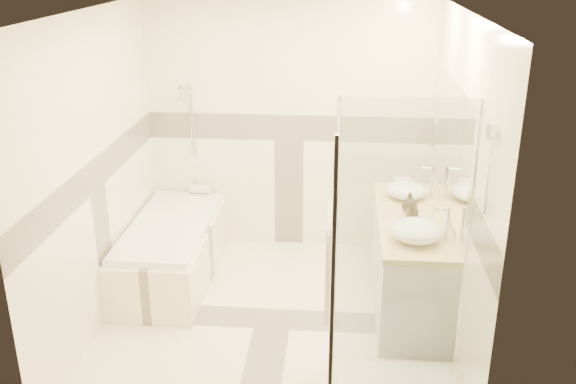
# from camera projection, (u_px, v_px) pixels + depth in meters

# --- Properties ---
(room) EXTENTS (2.82, 3.02, 2.52)m
(room) POSITION_uv_depth(u_px,v_px,m) (280.00, 178.00, 4.95)
(room) COLOR #FCEEC8
(room) RESTS_ON ground
(bathtub) EXTENTS (0.75, 1.70, 0.56)m
(bathtub) POSITION_uv_depth(u_px,v_px,m) (172.00, 247.00, 5.97)
(bathtub) COLOR #FFF1CB
(bathtub) RESTS_ON ground
(vanity) EXTENTS (0.58, 1.62, 0.85)m
(vanity) POSITION_uv_depth(u_px,v_px,m) (409.00, 262.00, 5.42)
(vanity) COLOR white
(vanity) RESTS_ON ground
(shower_enclosure) EXTENTS (0.96, 0.93, 2.04)m
(shower_enclosure) POSITION_uv_depth(u_px,v_px,m) (382.00, 338.00, 4.24)
(shower_enclosure) COLOR #FFF1CB
(shower_enclosure) RESTS_ON ground
(vessel_sink_near) EXTENTS (0.36, 0.36, 0.14)m
(vessel_sink_near) POSITION_uv_depth(u_px,v_px,m) (406.00, 190.00, 5.64)
(vessel_sink_near) COLOR white
(vessel_sink_near) RESTS_ON vanity
(vessel_sink_far) EXTENTS (0.40, 0.40, 0.16)m
(vessel_sink_far) POSITION_uv_depth(u_px,v_px,m) (416.00, 231.00, 4.82)
(vessel_sink_far) COLOR white
(vessel_sink_far) RESTS_ON vanity
(faucet_near) EXTENTS (0.12, 0.03, 0.30)m
(faucet_near) POSITION_uv_depth(u_px,v_px,m) (432.00, 180.00, 5.59)
(faucet_near) COLOR silver
(faucet_near) RESTS_ON vanity
(faucet_far) EXTENTS (0.12, 0.03, 0.28)m
(faucet_far) POSITION_uv_depth(u_px,v_px,m) (446.00, 221.00, 4.77)
(faucet_far) COLOR silver
(faucet_far) RESTS_ON vanity
(amenity_bottle_a) EXTENTS (0.10, 0.10, 0.18)m
(amenity_bottle_a) POSITION_uv_depth(u_px,v_px,m) (412.00, 212.00, 5.13)
(amenity_bottle_a) COLOR black
(amenity_bottle_a) RESTS_ON vanity
(amenity_bottle_b) EXTENTS (0.16, 0.16, 0.17)m
(amenity_bottle_b) POSITION_uv_depth(u_px,v_px,m) (410.00, 202.00, 5.34)
(amenity_bottle_b) COLOR black
(amenity_bottle_b) RESTS_ON vanity
(folded_towels) EXTENTS (0.18, 0.26, 0.08)m
(folded_towels) POSITION_uv_depth(u_px,v_px,m) (404.00, 185.00, 5.86)
(folded_towels) COLOR white
(folded_towels) RESTS_ON vanity
(rolled_towel) EXTENTS (0.20, 0.09, 0.09)m
(rolled_towel) POSITION_uv_depth(u_px,v_px,m) (200.00, 189.00, 6.55)
(rolled_towel) COLOR white
(rolled_towel) RESTS_ON bathtub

